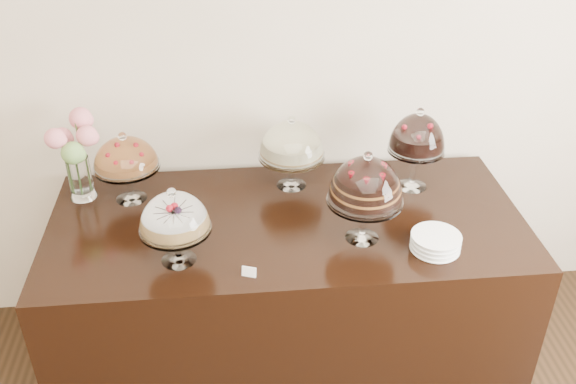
{
  "coord_description": "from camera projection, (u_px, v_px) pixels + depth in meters",
  "views": [
    {
      "loc": [
        -0.37,
        0.01,
        2.59
      ],
      "look_at": [
        -0.13,
        2.4,
        1.08
      ],
      "focal_mm": 40.0,
      "sensor_mm": 36.0,
      "label": 1
    }
  ],
  "objects": [
    {
      "name": "price_card_left",
      "position": [
        249.0,
        272.0,
        2.61
      ],
      "size": [
        0.06,
        0.03,
        0.04
      ],
      "primitive_type": "cube",
      "rotation": [
        -0.21,
        0.0,
        -0.34
      ],
      "color": "white",
      "rests_on": "display_counter"
    },
    {
      "name": "display_counter",
      "position": [
        287.0,
        293.0,
        3.21
      ],
      "size": [
        2.2,
        1.0,
        0.9
      ],
      "primitive_type": "cube",
      "color": "black",
      "rests_on": "ground"
    },
    {
      "name": "cake_stand_sugar_sponge",
      "position": [
        174.0,
        216.0,
        2.6
      ],
      "size": [
        0.3,
        0.3,
        0.36
      ],
      "color": "white",
      "rests_on": "display_counter"
    },
    {
      "name": "cake_stand_choco_layer",
      "position": [
        366.0,
        184.0,
        2.7
      ],
      "size": [
        0.33,
        0.33,
        0.43
      ],
      "color": "white",
      "rests_on": "display_counter"
    },
    {
      "name": "cake_stand_dark_choco",
      "position": [
        417.0,
        137.0,
        3.08
      ],
      "size": [
        0.28,
        0.28,
        0.43
      ],
      "color": "white",
      "rests_on": "display_counter"
    },
    {
      "name": "wall_back",
      "position": [
        303.0,
        53.0,
        3.13
      ],
      "size": [
        5.0,
        0.04,
        3.0
      ],
      "primitive_type": "cube",
      "color": "beige",
      "rests_on": "ground"
    },
    {
      "name": "cake_stand_cheesecake",
      "position": [
        292.0,
        143.0,
        3.11
      ],
      "size": [
        0.33,
        0.33,
        0.38
      ],
      "color": "white",
      "rests_on": "display_counter"
    },
    {
      "name": "plate_stack",
      "position": [
        435.0,
        242.0,
        2.76
      ],
      "size": [
        0.21,
        0.21,
        0.07
      ],
      "color": "white",
      "rests_on": "display_counter"
    },
    {
      "name": "cake_stand_fruit_tart",
      "position": [
        125.0,
        157.0,
        3.0
      ],
      "size": [
        0.31,
        0.31,
        0.36
      ],
      "color": "white",
      "rests_on": "display_counter"
    },
    {
      "name": "flower_vase",
      "position": [
        75.0,
        151.0,
        3.0
      ],
      "size": [
        0.23,
        0.27,
        0.43
      ],
      "color": "white",
      "rests_on": "display_counter"
    }
  ]
}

